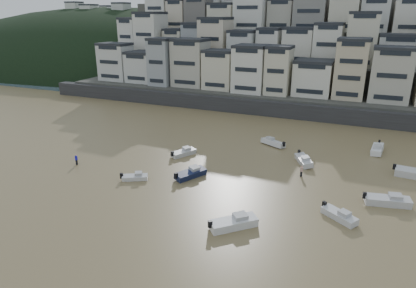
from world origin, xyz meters
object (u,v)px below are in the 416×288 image
at_px(boat_f, 184,152).
at_px(boat_e, 304,159).
at_px(boat_b, 339,214).
at_px(person_blue, 76,160).
at_px(boat_d, 388,199).
at_px(boat_j, 135,177).
at_px(boat_h, 273,142).
at_px(boat_i, 378,148).
at_px(boat_a, 234,221).
at_px(boat_c, 191,173).
at_px(person_pink, 301,171).

bearing_deg(boat_f, boat_e, -50.20).
xyz_separation_m(boat_b, person_blue, (-40.01, 0.90, 0.20)).
relative_size(boat_d, boat_j, 1.49).
bearing_deg(boat_h, boat_i, -141.52).
bearing_deg(boat_i, boat_j, -45.14).
relative_size(boat_b, boat_e, 0.92).
height_order(boat_d, boat_i, boat_d).
bearing_deg(boat_a, boat_f, 86.63).
relative_size(boat_b, boat_j, 1.23).
relative_size(boat_b, boat_d, 0.82).
height_order(boat_f, boat_i, boat_i).
bearing_deg(boat_h, boat_c, 93.89).
height_order(boat_c, person_blue, person_blue).
height_order(boat_d, boat_f, boat_d).
relative_size(boat_c, boat_e, 1.02).
xyz_separation_m(boat_a, boat_j, (-17.39, 6.31, -0.27)).
relative_size(boat_i, person_pink, 3.33).
relative_size(boat_b, boat_f, 1.00).
bearing_deg(boat_e, person_blue, -93.76).
bearing_deg(boat_j, person_pink, -2.07).
height_order(boat_d, person_pink, person_pink).
bearing_deg(person_blue, boat_d, 6.48).
bearing_deg(boat_h, boat_d, 165.66).
height_order(boat_e, person_blue, person_blue).
bearing_deg(boat_f, boat_d, -72.36).
distance_m(boat_b, person_blue, 40.02).
bearing_deg(boat_f, boat_b, -86.25).
relative_size(boat_a, boat_i, 1.03).
bearing_deg(boat_a, boat_c, 91.12).
xyz_separation_m(boat_d, boat_e, (-12.04, 9.58, -0.09)).
height_order(boat_b, boat_c, boat_c).
xyz_separation_m(boat_c, boat_d, (26.43, 2.36, 0.07)).
bearing_deg(boat_d, boat_a, -153.36).
height_order(boat_h, person_blue, person_blue).
distance_m(boat_c, boat_d, 26.53).
relative_size(boat_h, person_blue, 2.97).
bearing_deg(boat_i, boat_a, -18.83).
distance_m(person_blue, person_pink, 35.10).
bearing_deg(boat_c, boat_d, -58.56).
bearing_deg(boat_a, boat_b, -12.45).
bearing_deg(person_blue, boat_h, 38.71).
relative_size(boat_a, person_pink, 3.44).
height_order(boat_a, boat_f, boat_a).
bearing_deg(boat_i, boat_h, -72.34).
bearing_deg(boat_a, person_blue, 121.53).
height_order(boat_a, person_pink, person_pink).
bearing_deg(person_blue, boat_e, 23.89).
bearing_deg(boat_i, boat_f, -58.33).
distance_m(boat_e, person_pink, 5.20).
bearing_deg(boat_c, boat_h, 3.63).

